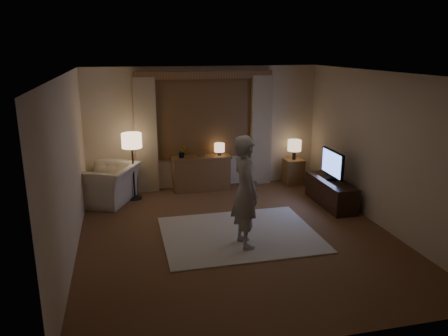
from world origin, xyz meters
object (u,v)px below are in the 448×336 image
object	(u,v)px
armchair	(108,184)
tv_stand	(331,192)
sideboard	(201,174)
side_table	(293,172)
person	(245,192)

from	to	relation	value
armchair	tv_stand	bearing A→B (deg)	99.71
sideboard	armchair	xyz separation A→B (m)	(-1.93, -0.36, 0.02)
sideboard	armchair	world-z (taller)	armchair
armchair	side_table	distance (m)	4.04
side_table	person	bearing A→B (deg)	-124.42
sideboard	person	distance (m)	2.94
side_table	tv_stand	bearing A→B (deg)	-82.78
sideboard	side_table	xyz separation A→B (m)	(2.09, -0.05, -0.07)
tv_stand	armchair	bearing A→B (deg)	164.79
armchair	sideboard	bearing A→B (deg)	125.58
side_table	tv_stand	size ratio (longest dim) A/B	0.40
armchair	person	xyz separation A→B (m)	(2.08, -2.52, 0.51)
side_table	sideboard	bearing A→B (deg)	178.63
armchair	person	size ratio (longest dim) A/B	0.66
sideboard	person	world-z (taller)	person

